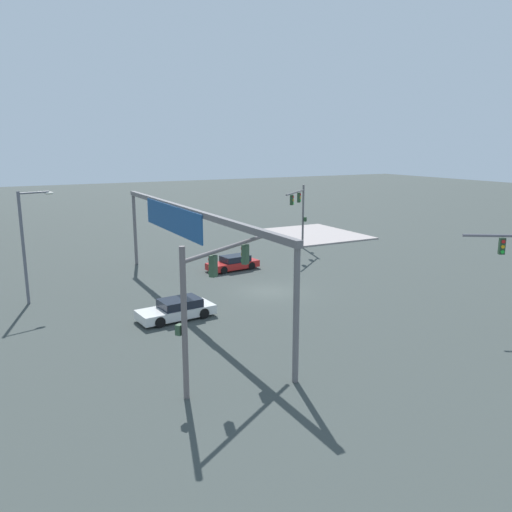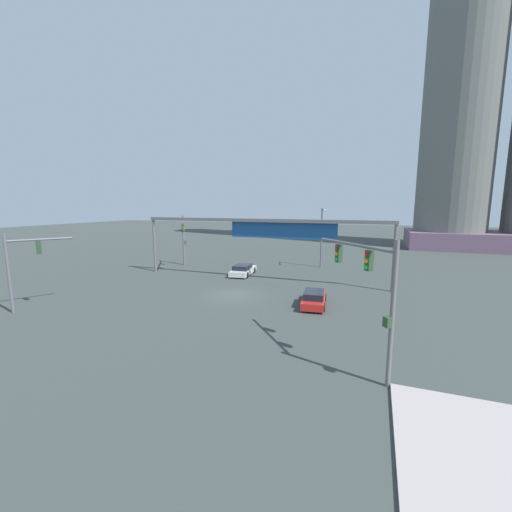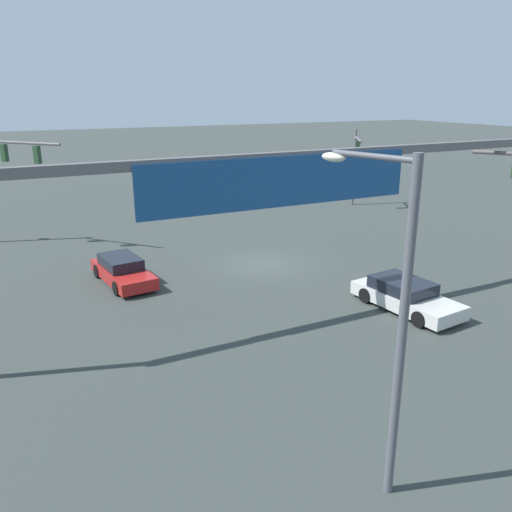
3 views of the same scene
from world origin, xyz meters
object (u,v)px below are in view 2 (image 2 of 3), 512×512
Objects in this scene: traffic_signal_near_corner at (371,281)px; traffic_signal_cross_street at (183,233)px; streetlamp_curved_arm at (322,233)px; traffic_signal_opposite_side at (22,261)px; sedan_car_approaching at (243,270)px; sedan_car_waiting_far at (314,298)px.

traffic_signal_near_corner is 29.75m from traffic_signal_cross_street.
streetlamp_curved_arm is at bearing -26.89° from traffic_signal_near_corner.
traffic_signal_opposite_side reaches higher than sedan_car_approaching.
traffic_signal_cross_street reaches higher than traffic_signal_opposite_side.
sedan_car_approaching is 12.79m from sedan_car_waiting_far.
streetlamp_curved_arm is (-6.23, 25.20, -0.03)m from traffic_signal_near_corner.
traffic_signal_cross_street is at bearing 8.66° from traffic_signal_near_corner.
traffic_signal_near_corner reaches higher than traffic_signal_opposite_side.
traffic_signal_near_corner is 0.99× the size of traffic_signal_cross_street.
traffic_signal_cross_street is 0.87× the size of streetlamp_curved_arm.
traffic_signal_near_corner is at bearing -1.46° from streetlamp_curved_arm.
traffic_signal_cross_street is (-22.60, 19.35, -0.01)m from traffic_signal_near_corner.
traffic_signal_cross_street is at bearing 27.40° from traffic_signal_opposite_side.
traffic_signal_opposite_side is 22.04m from sedan_car_waiting_far.
sedan_car_approaching is (10.34, 17.22, -3.23)m from traffic_signal_opposite_side.
sedan_car_approaching is at bearing 46.73° from traffic_signal_cross_street.
traffic_signal_near_corner reaches higher than sedan_car_approaching.
traffic_signal_near_corner is 22.77m from sedan_car_approaching.
streetlamp_curved_arm is 1.63× the size of sedan_car_waiting_far.
traffic_signal_opposite_side is 0.90× the size of traffic_signal_cross_street.
streetlamp_curved_arm is (17.91, 24.71, 0.57)m from traffic_signal_opposite_side.
traffic_signal_cross_street is 1.35× the size of sedan_car_approaching.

